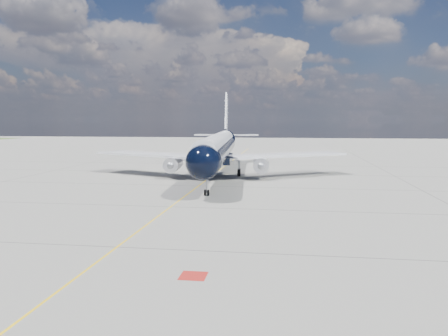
{
  "coord_description": "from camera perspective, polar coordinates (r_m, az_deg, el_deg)",
  "views": [
    {
      "loc": [
        12.21,
        -34.69,
        9.3
      ],
      "look_at": [
        5.42,
        12.5,
        4.0
      ],
      "focal_mm": 35.0,
      "sensor_mm": 36.0,
      "label": 1
    }
  ],
  "objects": [
    {
      "name": "ground",
      "position": [
        66.48,
        -2.48,
        -1.7
      ],
      "size": [
        320.0,
        320.0,
        0.0
      ],
      "primitive_type": "plane",
      "color": "gray",
      "rests_on": "ground"
    },
    {
      "name": "taxiway_centerline",
      "position": [
        61.63,
        -3.34,
        -2.34
      ],
      "size": [
        0.16,
        160.0,
        0.01
      ],
      "primitive_type": "cube",
      "color": "yellow",
      "rests_on": "ground"
    },
    {
      "name": "red_marking",
      "position": [
        26.93,
        -4.03,
        -13.87
      ],
      "size": [
        1.6,
        1.6,
        0.01
      ],
      "primitive_type": "cube",
      "color": "maroon",
      "rests_on": "ground"
    },
    {
      "name": "main_airliner",
      "position": [
        72.06,
        -0.74,
        2.67
      ],
      "size": [
        42.84,
        52.3,
        15.1
      ],
      "rotation": [
        0.0,
        0.0,
        0.08
      ],
      "color": "black",
      "rests_on": "ground"
    }
  ]
}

